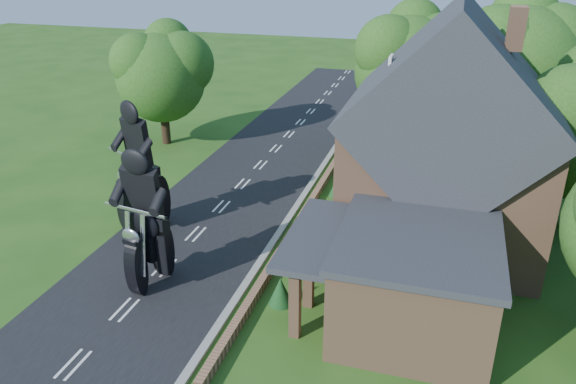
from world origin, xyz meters
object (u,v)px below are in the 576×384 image
(motorcycle_lead, at_px, (151,265))
(annex, at_px, (411,279))
(house, at_px, (447,145))
(garden_wall, at_px, (298,223))
(motorcycle_follow, at_px, (145,210))

(motorcycle_lead, bearing_deg, annex, -168.18)
(house, bearing_deg, garden_wall, -170.83)
(motorcycle_lead, height_order, motorcycle_follow, motorcycle_follow)
(motorcycle_follow, bearing_deg, garden_wall, -137.11)
(annex, bearing_deg, motorcycle_follow, 162.99)
(garden_wall, relative_size, house, 2.15)
(garden_wall, distance_m, motorcycle_lead, 7.49)
(house, xyz_separation_m, motorcycle_follow, (-12.98, -3.02, -3.43))
(annex, relative_size, motorcycle_follow, 3.60)
(house, relative_size, motorcycle_follow, 5.23)
(house, distance_m, motorcycle_follow, 13.76)
(garden_wall, height_order, motorcycle_lead, motorcycle_lead)
(annex, bearing_deg, garden_wall, 133.84)
(motorcycle_lead, xyz_separation_m, motorcycle_follow, (-2.62, 4.17, 0.07))
(garden_wall, distance_m, annex, 8.19)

